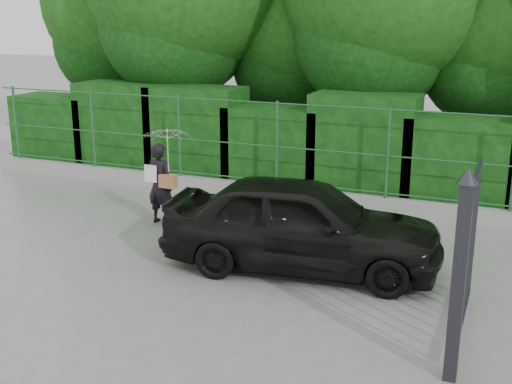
% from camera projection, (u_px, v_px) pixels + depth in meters
% --- Properties ---
extents(ground, '(80.00, 80.00, 0.00)m').
position_uv_depth(ground, '(146.00, 274.00, 9.74)').
color(ground, gray).
extents(kerb, '(14.00, 0.25, 0.30)m').
position_uv_depth(kerb, '(259.00, 191.00, 13.69)').
color(kerb, '#9E9E99').
rests_on(kerb, ground).
extents(fence, '(14.13, 0.06, 1.80)m').
position_uv_depth(fence, '(269.00, 144.00, 13.33)').
color(fence, '#23562E').
rests_on(fence, kerb).
extents(hedge, '(14.20, 1.20, 2.20)m').
position_uv_depth(hedge, '(276.00, 143.00, 14.35)').
color(hedge, black).
rests_on(hedge, ground).
extents(gate, '(0.22, 2.33, 2.36)m').
position_uv_depth(gate, '(463.00, 262.00, 7.07)').
color(gate, '#27272D').
rests_on(gate, ground).
extents(woman, '(0.91, 0.93, 1.82)m').
position_uv_depth(woman, '(165.00, 161.00, 11.77)').
color(woman, black).
rests_on(woman, ground).
extents(car, '(4.42, 2.22, 1.45)m').
position_uv_depth(car, '(302.00, 224.00, 9.80)').
color(car, black).
rests_on(car, ground).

